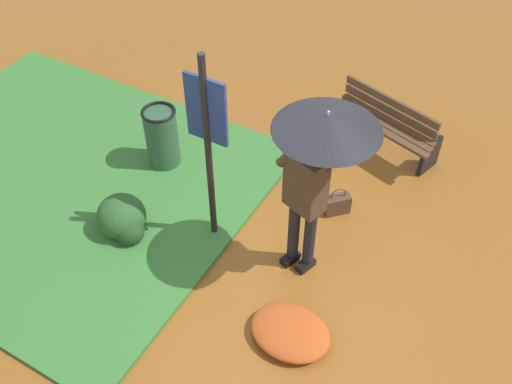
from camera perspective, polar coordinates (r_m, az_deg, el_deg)
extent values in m
plane|color=brown|center=(6.19, 3.17, -7.58)|extent=(18.00, 18.00, 0.00)
cube|color=#387533|center=(7.50, -19.20, 1.30)|extent=(4.80, 4.00, 0.05)
cylinder|color=black|center=(5.95, 3.76, -3.95)|extent=(0.12, 0.12, 0.86)
cylinder|color=black|center=(5.91, 5.32, -4.59)|extent=(0.12, 0.12, 0.86)
cube|color=black|center=(6.23, 3.42, -6.57)|extent=(0.17, 0.24, 0.08)
cube|color=black|center=(6.18, 4.91, -7.20)|extent=(0.17, 0.24, 0.08)
cube|color=#473323|center=(5.39, 4.98, 0.97)|extent=(0.43, 0.34, 0.64)
sphere|color=tan|center=(5.08, 5.29, 4.72)|extent=(0.20, 0.20, 0.20)
ellipsoid|color=black|center=(5.06, 5.32, 4.98)|extent=(0.20, 0.20, 0.15)
cylinder|color=#473323|center=(5.29, 2.91, 3.25)|extent=(0.18, 0.13, 0.18)
cylinder|color=#473323|center=(5.21, 3.28, 3.78)|extent=(0.24, 0.11, 0.33)
cube|color=black|center=(5.11, 4.27, 4.75)|extent=(0.07, 0.04, 0.14)
cylinder|color=#473323|center=(5.18, 6.77, 2.30)|extent=(0.11, 0.10, 0.09)
cylinder|color=#473323|center=(5.13, 6.75, 3.17)|extent=(0.10, 0.09, 0.23)
cylinder|color=#A5A5AD|center=(4.94, 7.00, 5.97)|extent=(0.02, 0.02, 0.41)
cone|color=black|center=(4.88, 7.10, 6.84)|extent=(0.96, 0.96, 0.16)
sphere|color=#A5A5AD|center=(4.81, 7.21, 7.87)|extent=(0.02, 0.02, 0.02)
cylinder|color=black|center=(5.71, -4.70, 3.58)|extent=(0.07, 0.07, 2.30)
cube|color=navy|center=(5.37, -4.96, 8.10)|extent=(0.44, 0.04, 0.70)
cube|color=silver|center=(5.38, -4.85, 8.20)|extent=(0.38, 0.01, 0.64)
cube|color=#4C3323|center=(6.70, 8.02, -1.22)|extent=(0.31, 0.31, 0.24)
torus|color=#4C3323|center=(6.59, 8.16, -0.26)|extent=(0.14, 0.14, 0.18)
cube|color=black|center=(7.66, 7.78, 6.69)|extent=(0.16, 0.36, 0.44)
cube|color=black|center=(7.42, 16.82, 3.45)|extent=(0.16, 0.36, 0.44)
cube|color=#513823|center=(7.27, 12.18, 6.05)|extent=(1.37, 0.50, 0.04)
cube|color=#513823|center=(7.37, 12.52, 6.55)|extent=(1.37, 0.50, 0.04)
cube|color=#513823|center=(7.46, 12.84, 7.03)|extent=(1.37, 0.50, 0.04)
cube|color=#513823|center=(7.44, 13.10, 7.84)|extent=(1.35, 0.45, 0.10)
cube|color=#513823|center=(7.36, 13.27, 8.71)|extent=(1.35, 0.45, 0.10)
cylinder|color=#2D5138|center=(7.15, -9.27, 5.16)|extent=(0.40, 0.40, 0.80)
torus|color=black|center=(6.90, -9.67, 7.82)|extent=(0.42, 0.42, 0.04)
ellipsoid|color=#285628|center=(6.51, -13.19, -2.33)|extent=(0.54, 0.54, 0.49)
ellipsoid|color=#1E421E|center=(6.45, -12.41, -3.81)|extent=(0.32, 0.32, 0.32)
ellipsoid|color=#B74C1E|center=(5.65, 3.42, -13.66)|extent=(0.79, 0.63, 0.17)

